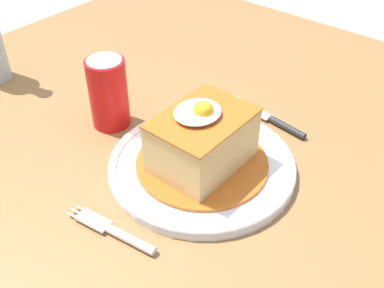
% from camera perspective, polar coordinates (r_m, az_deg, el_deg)
% --- Properties ---
extents(dining_table, '(1.21, 1.03, 0.76)m').
position_cam_1_polar(dining_table, '(0.88, -5.99, -3.62)').
color(dining_table, olive).
rests_on(dining_table, ground_plane).
extents(main_plate, '(0.29, 0.29, 0.02)m').
position_cam_1_polar(main_plate, '(0.72, 1.23, -2.56)').
color(main_plate, white).
rests_on(main_plate, dining_table).
extents(sandwich_meal, '(0.20, 0.20, 0.12)m').
position_cam_1_polar(sandwich_meal, '(0.69, 1.25, 0.24)').
color(sandwich_meal, '#B75B1E').
rests_on(sandwich_meal, main_plate).
extents(fork, '(0.03, 0.14, 0.01)m').
position_cam_1_polar(fork, '(0.63, -8.98, -10.79)').
color(fork, silver).
rests_on(fork, dining_table).
extents(knife, '(0.04, 0.17, 0.01)m').
position_cam_1_polar(knife, '(0.83, 10.26, 2.72)').
color(knife, '#262628').
rests_on(knife, dining_table).
extents(soda_can, '(0.07, 0.07, 0.12)m').
position_cam_1_polar(soda_can, '(0.80, -10.22, 6.19)').
color(soda_can, red).
rests_on(soda_can, dining_table).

